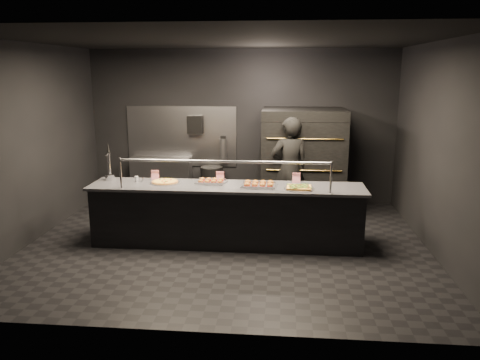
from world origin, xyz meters
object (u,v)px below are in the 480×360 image
(beer_tap, at_px, (109,169))
(round_pizza, at_px, (165,182))
(service_counter, at_px, (227,215))
(worker, at_px, (289,170))
(towel_dispenser, at_px, (195,125))
(square_pizza, at_px, (299,188))
(slider_tray_b, at_px, (259,184))
(slider_tray_a, at_px, (211,181))
(prep_shelf, at_px, (162,179))
(trash_bin, at_px, (212,185))
(pizza_oven, at_px, (303,160))
(fire_extinguisher, at_px, (223,149))

(beer_tap, xyz_separation_m, round_pizza, (0.91, -0.12, -0.15))
(service_counter, bearing_deg, worker, 52.40)
(towel_dispenser, height_order, round_pizza, towel_dispenser)
(beer_tap, bearing_deg, square_pizza, -6.13)
(slider_tray_b, bearing_deg, slider_tray_a, 167.94)
(prep_shelf, height_order, trash_bin, prep_shelf)
(beer_tap, bearing_deg, slider_tray_b, -5.44)
(towel_dispenser, xyz_separation_m, round_pizza, (-0.05, -2.31, -0.61))
(service_counter, distance_m, slider_tray_a, 0.56)
(service_counter, distance_m, prep_shelf, 2.82)
(trash_bin, bearing_deg, round_pizza, -100.26)
(pizza_oven, height_order, trash_bin, pizza_oven)
(trash_bin, bearing_deg, slider_tray_a, -81.51)
(towel_dispenser, relative_size, beer_tap, 0.60)
(round_pizza, relative_size, slider_tray_a, 0.94)
(service_counter, distance_m, square_pizza, 1.18)
(prep_shelf, relative_size, fire_extinguisher, 2.38)
(slider_tray_b, height_order, worker, worker)
(fire_extinguisher, distance_m, slider_tray_b, 2.57)
(prep_shelf, height_order, square_pizza, square_pizza)
(service_counter, height_order, pizza_oven, pizza_oven)
(trash_bin, bearing_deg, towel_dispenser, 153.30)
(slider_tray_b, xyz_separation_m, trash_bin, (-1.05, 2.24, -0.58))
(pizza_oven, height_order, fire_extinguisher, pizza_oven)
(trash_bin, bearing_deg, beer_tap, -122.64)
(prep_shelf, relative_size, trash_bin, 1.62)
(square_pizza, bearing_deg, trash_bin, 124.96)
(prep_shelf, xyz_separation_m, fire_extinguisher, (1.25, 0.08, 0.61))
(slider_tray_b, bearing_deg, towel_dispenser, 119.87)
(square_pizza, distance_m, trash_bin, 2.91)
(prep_shelf, relative_size, square_pizza, 2.71)
(slider_tray_a, bearing_deg, trash_bin, 98.49)
(beer_tap, xyz_separation_m, square_pizza, (2.93, -0.31, -0.15))
(beer_tap, distance_m, slider_tray_a, 1.61)
(service_counter, relative_size, towel_dispenser, 11.71)
(pizza_oven, height_order, slider_tray_a, pizza_oven)
(slider_tray_a, relative_size, trash_bin, 0.65)
(beer_tap, height_order, trash_bin, beer_tap)
(slider_tray_b, xyz_separation_m, worker, (0.46, 1.26, -0.04))
(prep_shelf, xyz_separation_m, slider_tray_a, (1.35, -2.19, 0.50))
(pizza_oven, bearing_deg, worker, -110.61)
(fire_extinguisher, relative_size, worker, 0.28)
(round_pizza, height_order, slider_tray_a, slider_tray_a)
(service_counter, relative_size, prep_shelf, 3.42)
(prep_shelf, relative_size, round_pizza, 2.64)
(fire_extinguisher, height_order, worker, worker)
(pizza_oven, distance_m, fire_extinguisher, 1.63)
(fire_extinguisher, xyz_separation_m, trash_bin, (-0.21, -0.18, -0.69))
(round_pizza, xyz_separation_m, slider_tray_b, (1.44, -0.10, 0.02))
(slider_tray_a, distance_m, square_pizza, 1.34)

